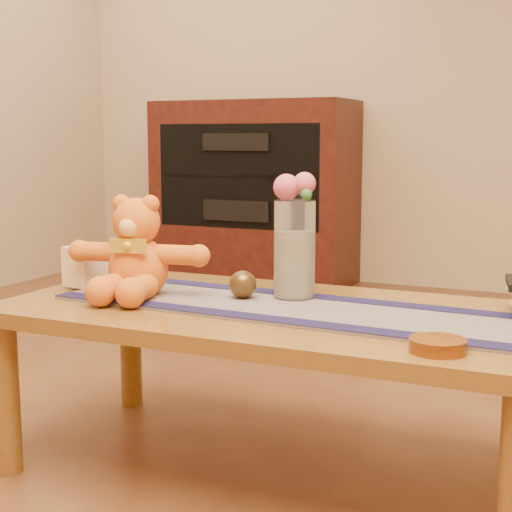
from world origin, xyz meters
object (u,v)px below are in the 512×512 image
at_px(glass_vase, 294,249).
at_px(bronze_ball, 243,284).
at_px(teddy_bear, 138,248).
at_px(amber_dish, 438,345).
at_px(pillar_candle, 85,266).

relative_size(glass_vase, bronze_ball, 3.50).
relative_size(teddy_bear, amber_dish, 3.24).
bearing_deg(bronze_ball, amber_dish, -26.07).
distance_m(glass_vase, amber_dish, 0.59).
height_order(glass_vase, amber_dish, glass_vase).
bearing_deg(bronze_ball, glass_vase, 30.02).
xyz_separation_m(bronze_ball, amber_dish, (0.57, -0.28, -0.03)).
xyz_separation_m(teddy_bear, bronze_ball, (0.28, 0.07, -0.09)).
xyz_separation_m(teddy_bear, amber_dish, (0.86, -0.21, -0.12)).
distance_m(teddy_bear, bronze_ball, 0.31).
xyz_separation_m(pillar_candle, amber_dish, (1.07, -0.25, -0.05)).
relative_size(teddy_bear, glass_vase, 1.45).
bearing_deg(teddy_bear, amber_dish, -23.92).
distance_m(teddy_bear, pillar_candle, 0.22).
bearing_deg(teddy_bear, glass_vase, 8.81).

